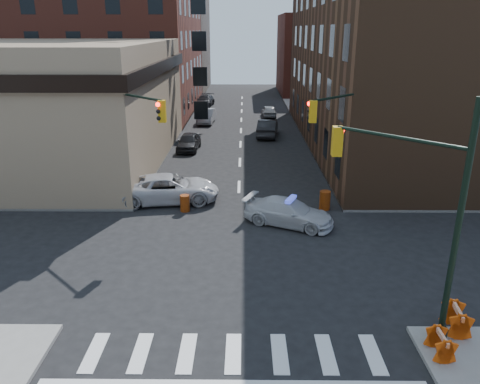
{
  "coord_description": "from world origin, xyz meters",
  "views": [
    {
      "loc": [
        0.33,
        -19.3,
        9.92
      ],
      "look_at": [
        0.13,
        2.69,
        2.2
      ],
      "focal_mm": 35.0,
      "sensor_mm": 36.0,
      "label": 1
    }
  ],
  "objects_px": {
    "pedestrian_a": "(115,188)",
    "barricade_se_a": "(456,320)",
    "barrel_road": "(325,200)",
    "police_car": "(289,212)",
    "pedestrian_b": "(66,191)",
    "parked_car_enear": "(268,128)",
    "barricade_nw_a": "(127,198)",
    "pickup": "(169,188)",
    "parked_car_wnear": "(189,142)",
    "barrel_bank": "(185,203)",
    "parked_car_wfar": "(206,116)"
  },
  "relations": [
    {
      "from": "pedestrian_a",
      "to": "barricade_se_a",
      "type": "xyz_separation_m",
      "value": [
        14.74,
        -12.25,
        -0.5
      ]
    },
    {
      "from": "barrel_road",
      "to": "police_car",
      "type": "bearing_deg",
      "value": -135.35
    },
    {
      "from": "pedestrian_b",
      "to": "barrel_road",
      "type": "bearing_deg",
      "value": -26.32
    },
    {
      "from": "barricade_se_a",
      "to": "barrel_road",
      "type": "bearing_deg",
      "value": 18.92
    },
    {
      "from": "parked_car_enear",
      "to": "barricade_se_a",
      "type": "height_order",
      "value": "parked_car_enear"
    },
    {
      "from": "police_car",
      "to": "pedestrian_b",
      "type": "distance_m",
      "value": 12.84
    },
    {
      "from": "parked_car_enear",
      "to": "barricade_nw_a",
      "type": "bearing_deg",
      "value": 71.46
    },
    {
      "from": "barricade_nw_a",
      "to": "pedestrian_b",
      "type": "bearing_deg",
      "value": -163.13
    },
    {
      "from": "pickup",
      "to": "barricade_nw_a",
      "type": "bearing_deg",
      "value": 103.78
    },
    {
      "from": "parked_car_wnear",
      "to": "barrel_bank",
      "type": "height_order",
      "value": "parked_car_wnear"
    },
    {
      "from": "pedestrian_b",
      "to": "barricade_nw_a",
      "type": "xyz_separation_m",
      "value": [
        3.42,
        0.27,
        -0.5
      ]
    },
    {
      "from": "barrel_bank",
      "to": "pedestrian_a",
      "type": "bearing_deg",
      "value": 168.11
    },
    {
      "from": "pickup",
      "to": "barricade_nw_a",
      "type": "height_order",
      "value": "pickup"
    },
    {
      "from": "police_car",
      "to": "parked_car_wfar",
      "type": "height_order",
      "value": "parked_car_wfar"
    },
    {
      "from": "parked_car_enear",
      "to": "barricade_nw_a",
      "type": "relative_size",
      "value": 4.48
    },
    {
      "from": "parked_car_wnear",
      "to": "parked_car_enear",
      "type": "height_order",
      "value": "parked_car_enear"
    },
    {
      "from": "barrel_road",
      "to": "barrel_bank",
      "type": "relative_size",
      "value": 1.14
    },
    {
      "from": "pedestrian_a",
      "to": "pedestrian_b",
      "type": "bearing_deg",
      "value": -165.12
    },
    {
      "from": "barricade_nw_a",
      "to": "barrel_road",
      "type": "bearing_deg",
      "value": 11.07
    },
    {
      "from": "police_car",
      "to": "barricade_se_a",
      "type": "relative_size",
      "value": 3.97
    },
    {
      "from": "parked_car_wnear",
      "to": "parked_car_wfar",
      "type": "xyz_separation_m",
      "value": [
        0.59,
        12.17,
        0.03
      ]
    },
    {
      "from": "pickup",
      "to": "pedestrian_b",
      "type": "xyz_separation_m",
      "value": [
        -5.75,
        -1.2,
        0.24
      ]
    },
    {
      "from": "parked_car_wfar",
      "to": "parked_car_enear",
      "type": "bearing_deg",
      "value": -42.4
    },
    {
      "from": "parked_car_enear",
      "to": "barrel_road",
      "type": "xyz_separation_m",
      "value": [
        2.4,
        -19.33,
        -0.28
      ]
    },
    {
      "from": "parked_car_wnear",
      "to": "barricade_nw_a",
      "type": "distance_m",
      "value": 13.78
    },
    {
      "from": "pickup",
      "to": "parked_car_enear",
      "type": "xyz_separation_m",
      "value": [
        6.77,
        18.12,
        -0.0
      ]
    },
    {
      "from": "pedestrian_b",
      "to": "pickup",
      "type": "bearing_deg",
      "value": -14.5
    },
    {
      "from": "pickup",
      "to": "parked_car_wfar",
      "type": "height_order",
      "value": "pickup"
    },
    {
      "from": "police_car",
      "to": "barricade_se_a",
      "type": "bearing_deg",
      "value": -128.83
    },
    {
      "from": "barrel_bank",
      "to": "barricade_nw_a",
      "type": "bearing_deg",
      "value": 169.56
    },
    {
      "from": "barrel_bank",
      "to": "barrel_road",
      "type": "bearing_deg",
      "value": 2.63
    },
    {
      "from": "barricade_se_a",
      "to": "barricade_nw_a",
      "type": "height_order",
      "value": "barricade_se_a"
    },
    {
      "from": "parked_car_enear",
      "to": "police_car",
      "type": "bearing_deg",
      "value": 97.28
    },
    {
      "from": "parked_car_wfar",
      "to": "pedestrian_b",
      "type": "bearing_deg",
      "value": -99.25
    },
    {
      "from": "parked_car_wfar",
      "to": "pedestrian_b",
      "type": "relative_size",
      "value": 2.5
    },
    {
      "from": "barrel_road",
      "to": "barricade_nw_a",
      "type": "xyz_separation_m",
      "value": [
        -11.5,
        0.27,
        0.02
      ]
    },
    {
      "from": "pedestrian_a",
      "to": "barricade_se_a",
      "type": "bearing_deg",
      "value": -35.38
    },
    {
      "from": "pedestrian_a",
      "to": "barricade_nw_a",
      "type": "distance_m",
      "value": 0.91
    },
    {
      "from": "parked_car_wnear",
      "to": "barrel_bank",
      "type": "distance_m",
      "value": 14.33
    },
    {
      "from": "parked_car_wnear",
      "to": "pedestrian_a",
      "type": "height_order",
      "value": "pedestrian_a"
    },
    {
      "from": "barrel_bank",
      "to": "barricade_nw_a",
      "type": "height_order",
      "value": "barricade_nw_a"
    },
    {
      "from": "parked_car_wnear",
      "to": "parked_car_wfar",
      "type": "distance_m",
      "value": 12.18
    },
    {
      "from": "pickup",
      "to": "barrel_road",
      "type": "xyz_separation_m",
      "value": [
        9.17,
        -1.2,
        -0.28
      ]
    },
    {
      "from": "pickup",
      "to": "parked_car_wfar",
      "type": "distance_m",
      "value": 24.85
    },
    {
      "from": "pedestrian_a",
      "to": "barrel_bank",
      "type": "bearing_deg",
      "value": -7.53
    },
    {
      "from": "parked_car_wfar",
      "to": "parked_car_enear",
      "type": "relative_size",
      "value": 0.92
    },
    {
      "from": "pedestrian_b",
      "to": "barrel_road",
      "type": "xyz_separation_m",
      "value": [
        14.92,
        0.0,
        -0.53
      ]
    },
    {
      "from": "parked_car_wfar",
      "to": "pedestrian_b",
      "type": "height_order",
      "value": "pedestrian_b"
    },
    {
      "from": "pedestrian_b",
      "to": "barrel_bank",
      "type": "height_order",
      "value": "pedestrian_b"
    },
    {
      "from": "pickup",
      "to": "barricade_se_a",
      "type": "bearing_deg",
      "value": -146.01
    }
  ]
}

